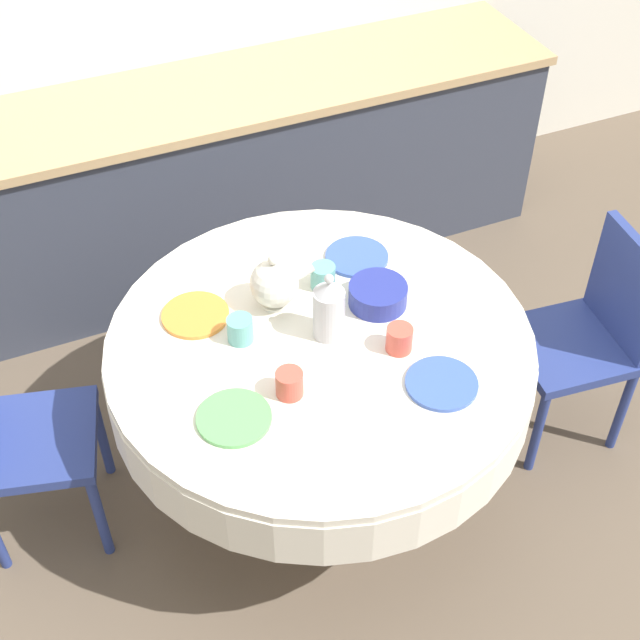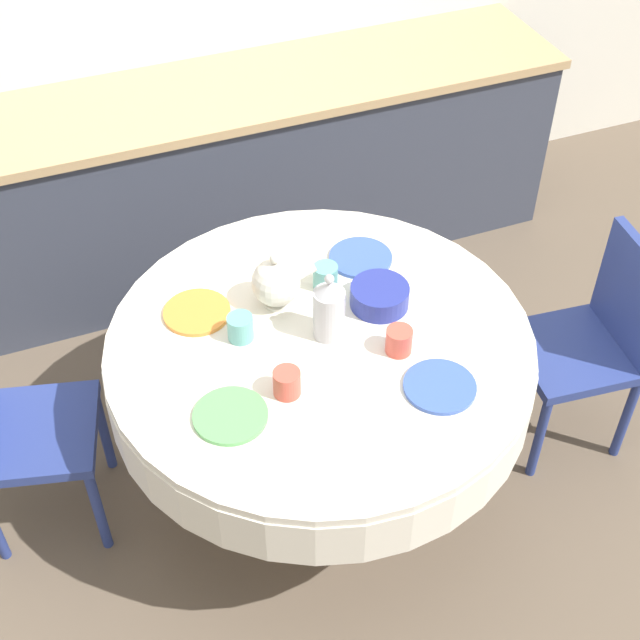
# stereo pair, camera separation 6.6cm
# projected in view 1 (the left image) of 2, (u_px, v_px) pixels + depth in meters

# --- Properties ---
(ground_plane) EXTENTS (12.00, 12.00, 0.00)m
(ground_plane) POSITION_uv_depth(u_px,v_px,m) (320.00, 481.00, 3.35)
(ground_plane) COLOR brown
(kitchen_counter) EXTENTS (3.24, 0.64, 0.88)m
(kitchen_counter) POSITION_uv_depth(u_px,v_px,m) (195.00, 184.00, 3.99)
(kitchen_counter) COLOR #383D4C
(kitchen_counter) RESTS_ON ground_plane
(dining_table) EXTENTS (1.38, 1.38, 0.76)m
(dining_table) POSITION_uv_depth(u_px,v_px,m) (320.00, 365.00, 2.92)
(dining_table) COLOR tan
(dining_table) RESTS_ON ground_plane
(chair_left) EXTENTS (0.44, 0.44, 0.87)m
(chair_left) POSITION_uv_depth(u_px,v_px,m) (589.00, 330.00, 3.24)
(chair_left) COLOR navy
(chair_left) RESTS_ON ground_plane
(chair_right) EXTENTS (0.49, 0.49, 0.87)m
(chair_right) POSITION_uv_depth(u_px,v_px,m) (8.00, 432.00, 2.90)
(chair_right) COLOR navy
(chair_right) RESTS_ON ground_plane
(plate_near_left) EXTENTS (0.22, 0.22, 0.01)m
(plate_near_left) POSITION_uv_depth(u_px,v_px,m) (234.00, 418.00, 2.58)
(plate_near_left) COLOR #5BA85B
(plate_near_left) RESTS_ON dining_table
(cup_near_left) EXTENTS (0.08, 0.08, 0.09)m
(cup_near_left) POSITION_uv_depth(u_px,v_px,m) (289.00, 384.00, 2.63)
(cup_near_left) COLOR #CC4C3D
(cup_near_left) RESTS_ON dining_table
(plate_near_right) EXTENTS (0.22, 0.22, 0.01)m
(plate_near_right) POSITION_uv_depth(u_px,v_px,m) (442.00, 384.00, 2.68)
(plate_near_right) COLOR #3856AD
(plate_near_right) RESTS_ON dining_table
(cup_near_right) EXTENTS (0.08, 0.08, 0.09)m
(cup_near_right) POSITION_uv_depth(u_px,v_px,m) (399.00, 339.00, 2.77)
(cup_near_right) COLOR #CC4C3D
(cup_near_right) RESTS_ON dining_table
(plate_far_left) EXTENTS (0.22, 0.22, 0.01)m
(plate_far_left) POSITION_uv_depth(u_px,v_px,m) (195.00, 315.00, 2.90)
(plate_far_left) COLOR orange
(plate_far_left) RESTS_ON dining_table
(cup_far_left) EXTENTS (0.08, 0.08, 0.09)m
(cup_far_left) POSITION_uv_depth(u_px,v_px,m) (240.00, 329.00, 2.80)
(cup_far_left) COLOR #5BA39E
(cup_far_left) RESTS_ON dining_table
(plate_far_right) EXTENTS (0.22, 0.22, 0.01)m
(plate_far_right) POSITION_uv_depth(u_px,v_px,m) (357.00, 257.00, 3.12)
(plate_far_right) COLOR #3856AD
(plate_far_right) RESTS_ON dining_table
(cup_far_right) EXTENTS (0.08, 0.08, 0.09)m
(cup_far_right) POSITION_uv_depth(u_px,v_px,m) (323.00, 276.00, 2.99)
(cup_far_right) COLOR #5BA39E
(cup_far_right) RESTS_ON dining_table
(coffee_carafe) EXTENTS (0.10, 0.10, 0.25)m
(coffee_carafe) POSITION_uv_depth(u_px,v_px,m) (329.00, 309.00, 2.78)
(coffee_carafe) COLOR #B2B2B7
(coffee_carafe) RESTS_ON dining_table
(teapot) EXTENTS (0.22, 0.16, 0.21)m
(teapot) POSITION_uv_depth(u_px,v_px,m) (275.00, 283.00, 2.89)
(teapot) COLOR silver
(teapot) RESTS_ON dining_table
(fruit_bowl) EXTENTS (0.19, 0.19, 0.07)m
(fruit_bowl) POSITION_uv_depth(u_px,v_px,m) (378.00, 295.00, 2.93)
(fruit_bowl) COLOR navy
(fruit_bowl) RESTS_ON dining_table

